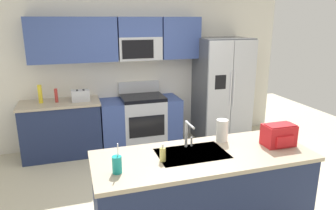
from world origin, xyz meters
The scene contains 14 objects.
ground_plane centered at (0.00, 0.00, 0.00)m, with size 9.00×9.00×0.00m, color beige.
kitchen_wall_unit centered at (-0.14, 2.08, 1.47)m, with size 5.20×0.43×2.60m.
back_counter centered at (-1.45, 1.80, 0.45)m, with size 1.24×0.63×0.90m.
range_oven centered at (-0.14, 1.80, 0.44)m, with size 1.36×0.61×1.10m.
refrigerator centered at (1.37, 1.73, 0.93)m, with size 0.90×0.76×1.85m.
island_counter centered at (-0.06, -0.69, 0.45)m, with size 2.15×0.84×0.90m.
toaster centered at (-1.11, 1.75, 0.99)m, with size 0.28×0.16×0.18m.
pepper_mill centered at (-1.48, 1.80, 1.01)m, with size 0.05×0.05×0.22m, color #B2332D.
bottle_yellow centered at (-1.71, 1.82, 1.04)m, with size 0.06×0.06×0.29m, color yellow.
sink_faucet centered at (-0.15, -0.50, 1.07)m, with size 0.09×0.21×0.28m.
drink_cup_teal centered at (-0.92, -0.82, 0.98)m, with size 0.08×0.08×0.27m.
soap_dispenser centered at (-0.48, -0.71, 0.97)m, with size 0.06×0.06×0.17m.
paper_towel_roll centered at (0.26, -0.44, 1.02)m, with size 0.12×0.12×0.24m, color white.
backpack centered at (0.77, -0.72, 1.02)m, with size 0.32×0.22×0.23m.
Camera 1 is at (-1.22, -3.24, 2.17)m, focal length 33.22 mm.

